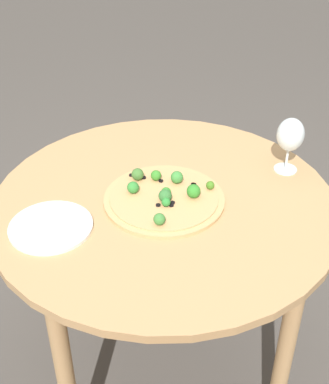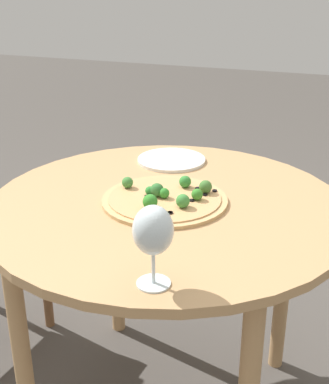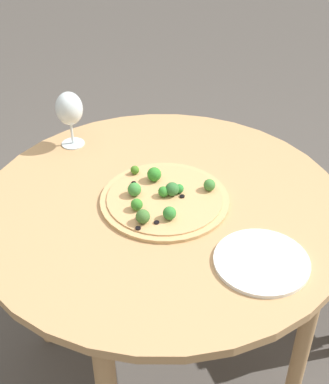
% 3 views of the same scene
% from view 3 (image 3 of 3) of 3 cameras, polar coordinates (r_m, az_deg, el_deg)
% --- Properties ---
extents(ground_plane, '(12.00, 12.00, 0.00)m').
position_cam_3_polar(ground_plane, '(1.98, -0.15, -18.13)').
color(ground_plane, '#4C4742').
extents(dining_table, '(1.00, 1.00, 0.73)m').
position_cam_3_polar(dining_table, '(1.51, -0.19, -3.85)').
color(dining_table, tan).
rests_on(dining_table, ground_plane).
extents(pizza, '(0.35, 0.35, 0.05)m').
position_cam_3_polar(pizza, '(1.44, -0.12, -0.62)').
color(pizza, tan).
rests_on(pizza, dining_table).
extents(wine_glass, '(0.08, 0.08, 0.18)m').
position_cam_3_polar(wine_glass, '(1.66, -10.13, 8.65)').
color(wine_glass, silver).
rests_on(wine_glass, dining_table).
extents(plate_near, '(0.23, 0.23, 0.01)m').
position_cam_3_polar(plate_near, '(1.29, 10.31, -7.30)').
color(plate_near, silver).
rests_on(plate_near, dining_table).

